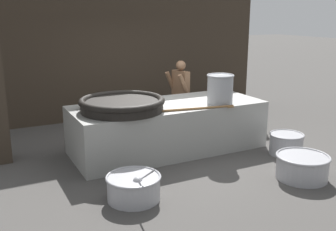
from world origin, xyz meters
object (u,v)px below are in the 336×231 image
Objects in this scene: cook at (180,93)px; prep_bowl_meat at (302,166)px; giant_wok_near at (122,104)px; prep_bowl_vegetables at (134,186)px; prep_bowl_extra at (286,143)px; stock_pot at (220,89)px.

cook is 3.35m from prep_bowl_meat.
prep_bowl_vegetables is (-0.42, -1.52, -0.83)m from giant_wok_near.
prep_bowl_meat is 1.33× the size of prep_bowl_extra.
prep_bowl_extra is (3.21, 0.41, 0.02)m from prep_bowl_vegetables.
cook is at bearing 112.73° from prep_bowl_extra.
cook is 2.45× the size of prep_bowl_extra.
cook is 1.84× the size of prep_bowl_meat.
cook is 3.59m from prep_bowl_vegetables.
prep_bowl_vegetables reaches higher than prep_bowl_meat.
prep_bowl_vegetables is (-2.24, -2.73, -0.64)m from cook.
prep_bowl_extra is at bearing 59.47° from prep_bowl_meat.
giant_wok_near is at bearing 170.00° from stock_pot.
prep_bowl_meat is (0.41, -3.26, -0.62)m from cook.
stock_pot is 0.54× the size of prep_bowl_vegetables.
prep_bowl_vegetables is 1.21× the size of prep_bowl_meat.
giant_wok_near reaches higher than prep_bowl_extra.
stock_pot is 0.36× the size of cook.
stock_pot is (1.81, -0.32, 0.16)m from giant_wok_near.
prep_bowl_extra is at bearing 7.37° from prep_bowl_vegetables.
cook reaches higher than prep_bowl_vegetables.
giant_wok_near is 1.77× the size of prep_bowl_meat.
giant_wok_near is 3.10m from prep_bowl_extra.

